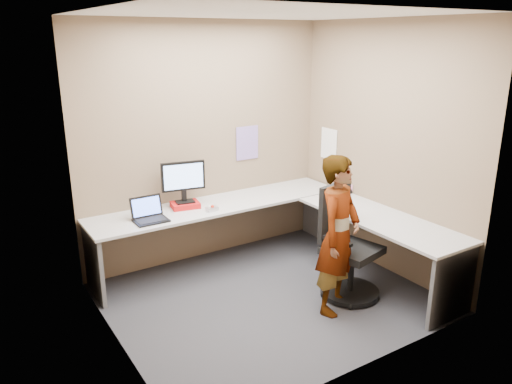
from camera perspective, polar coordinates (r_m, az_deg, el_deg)
ground at (r=5.12m, az=1.41°, el=-12.02°), size 3.00×3.00×0.00m
wall_back at (r=5.71m, az=-5.81°, el=5.51°), size 3.00×0.00×3.00m
wall_right at (r=5.57m, az=14.48°, el=4.75°), size 0.00×2.70×2.70m
wall_left at (r=4.01m, az=-16.57°, el=-0.28°), size 0.00×2.70×2.70m
ceiling at (r=4.47m, az=1.68°, el=19.74°), size 3.00×3.00×0.00m
desk at (r=5.39m, az=3.03°, el=-3.60°), size 2.98×2.58×0.73m
paper_ream at (r=5.49m, az=-8.09°, el=-1.47°), size 0.33×0.27×0.06m
monitor at (r=5.41m, az=-8.30°, el=1.54°), size 0.47×0.17×0.45m
laptop at (r=5.17m, az=-12.14°, el=-2.52°), size 0.33×0.27×0.23m
trackball_mouse at (r=5.35m, az=-5.03°, el=-1.91°), size 0.12×0.08×0.07m
origami at (r=5.37m, az=-5.36°, el=-1.78°), size 0.10×0.10×0.06m
stapler at (r=5.99m, az=10.16°, el=0.03°), size 0.16×0.07×0.05m
flower at (r=5.86m, az=9.53°, el=0.87°), size 0.07×0.07×0.22m
calendar_purple at (r=5.97m, az=-1.01°, el=5.63°), size 0.30×0.01×0.40m
calendar_white at (r=6.22m, az=8.33°, el=5.46°), size 0.01×0.28×0.38m
sticky_note_a at (r=6.04m, az=10.36°, el=2.06°), size 0.01×0.07×0.07m
sticky_note_b at (r=6.11m, az=9.98°, el=0.99°), size 0.01×0.07×0.07m
sticky_note_c at (r=6.03m, az=10.73°, el=0.53°), size 0.01×0.07×0.07m
sticky_note_d at (r=6.15m, az=9.40°, el=2.11°), size 0.01×0.07×0.07m
office_chair at (r=5.09m, az=10.27°, el=-6.76°), size 0.63×0.60×1.12m
person at (r=4.68m, az=9.42°, el=-4.92°), size 0.65×0.56×1.52m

